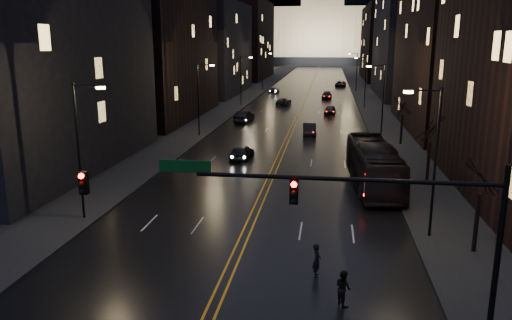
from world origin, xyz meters
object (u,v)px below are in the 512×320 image
at_px(pedestrian_a, 317,260).
at_px(pedestrian_b, 343,288).
at_px(bus, 373,165).
at_px(traffic_signal, 354,206).
at_px(oncoming_car_b, 244,117).
at_px(receding_car_a, 309,129).
at_px(oncoming_car_a, 242,152).

distance_m(pedestrian_a, pedestrian_b, 2.88).
distance_m(bus, pedestrian_a, 17.19).
xyz_separation_m(traffic_signal, bus, (2.59, 20.65, -3.31)).
height_order(oncoming_car_b, pedestrian_a, pedestrian_a).
bearing_deg(pedestrian_b, bus, -39.33).
height_order(traffic_signal, receding_car_a, traffic_signal).
height_order(bus, receding_car_a, bus).
height_order(bus, oncoming_car_a, bus).
bearing_deg(oncoming_car_a, traffic_signal, 114.39).
relative_size(receding_car_a, pedestrian_b, 2.80).
relative_size(bus, pedestrian_b, 7.83).
bearing_deg(oncoming_car_b, bus, 124.31).
height_order(bus, pedestrian_b, bus).
bearing_deg(oncoming_car_b, pedestrian_b, 111.79).
bearing_deg(pedestrian_b, oncoming_car_b, -16.51).
height_order(oncoming_car_a, oncoming_car_b, oncoming_car_b).
bearing_deg(pedestrian_b, pedestrian_a, -5.48).
relative_size(oncoming_car_b, receding_car_a, 1.11).
height_order(oncoming_car_a, receding_car_a, receding_car_a).
relative_size(oncoming_car_b, pedestrian_b, 3.10).
relative_size(traffic_signal, pedestrian_b, 10.52).
bearing_deg(bus, receding_car_a, 101.15).
height_order(traffic_signal, oncoming_car_a, traffic_signal).
distance_m(oncoming_car_a, pedestrian_a, 25.94).
bearing_deg(traffic_signal, pedestrian_b, 99.37).
height_order(pedestrian_a, pedestrian_b, pedestrian_a).
bearing_deg(traffic_signal, receding_car_a, 94.56).
distance_m(traffic_signal, oncoming_car_a, 30.48).
height_order(oncoming_car_b, receding_car_a, oncoming_car_b).
bearing_deg(receding_car_a, pedestrian_b, -89.27).
height_order(oncoming_car_a, pedestrian_a, pedestrian_a).
distance_m(bus, oncoming_car_b, 34.89).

